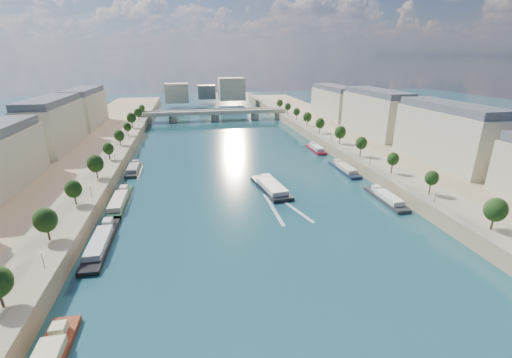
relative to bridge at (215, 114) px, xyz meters
name	(u,v)px	position (x,y,z in m)	size (l,w,h in m)	color
ground	(240,173)	(0.00, -130.84, -5.08)	(700.00, 700.00, 0.00)	#0D363A
quay_left	(59,178)	(-72.00, -130.84, -2.58)	(44.00, 520.00, 5.00)	#9E8460
quay_right	(391,158)	(72.00, -130.84, -2.58)	(44.00, 520.00, 5.00)	#9E8460
pave_left	(99,170)	(-57.00, -130.84, -0.03)	(14.00, 520.00, 0.10)	gray
pave_right	(362,155)	(57.00, -130.84, -0.03)	(14.00, 520.00, 0.10)	gray
trees_left	(103,155)	(-55.00, -128.84, 5.39)	(4.80, 268.80, 8.26)	#382B1E
trees_right	(350,138)	(55.00, -120.84, 5.39)	(4.80, 268.80, 8.26)	#382B1E
lamps_left	(104,170)	(-52.50, -140.84, 2.70)	(0.36, 200.36, 4.28)	black
lamps_right	(349,147)	(52.50, -125.84, 2.70)	(0.36, 200.36, 4.28)	black
buildings_left	(28,138)	(-85.00, -118.84, 11.37)	(16.00, 226.00, 23.20)	beige
buildings_right	(405,123)	(85.00, -118.84, 11.37)	(16.00, 226.00, 23.20)	beige
skyline	(210,91)	(3.19, 88.68, 9.57)	(79.00, 42.00, 22.00)	beige
bridge	(215,114)	(0.00, 0.00, 0.00)	(112.00, 12.00, 8.15)	#C1B79E
tour_barge	(271,187)	(8.43, -153.02, -4.10)	(10.99, 27.37, 3.70)	black
wake	(282,207)	(8.43, -169.65, -5.06)	(10.93, 26.01, 0.04)	silver
moored_barges_left	(99,246)	(-45.50, -185.67, -4.24)	(5.00, 155.11, 3.60)	#1C223E
moored_barges_right	(377,192)	(45.50, -164.79, -4.24)	(5.00, 159.22, 3.60)	black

